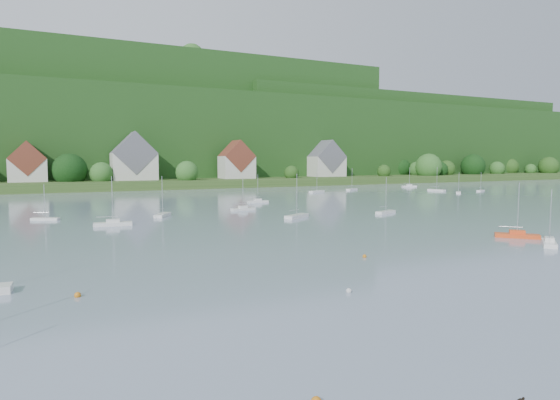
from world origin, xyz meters
name	(u,v)px	position (x,y,z in m)	size (l,w,h in m)	color
far_shore_strip	(117,183)	(0.00, 200.00, 1.50)	(600.00, 60.00, 3.00)	#2E4C1C
forested_ridge	(102,136)	(0.39, 268.57, 22.89)	(620.00, 181.22, 69.89)	#143D13
village_building_1	(28,165)	(-30.00, 189.00, 8.75)	(12.00, 9.36, 14.00)	beige
village_building_2	(134,161)	(5.00, 188.00, 10.27)	(16.00, 11.44, 18.00)	beige
village_building_3	(237,163)	(45.00, 186.00, 9.43)	(13.00, 10.40, 15.50)	beige
village_building_4	(327,162)	(90.00, 190.00, 9.59)	(15.00, 10.40, 16.50)	beige
near_sailboat_3	(549,242)	(33.85, 43.88, 0.40)	(4.93, 4.35, 6.96)	silver
near_sailboat_5	(517,235)	(35.19, 49.39, 0.42)	(4.96, 5.03, 7.45)	#E14A1C
mooring_buoy_1	(349,293)	(-0.07, 37.18, 0.00)	(0.46, 0.46, 0.46)	silver
mooring_buoy_2	(365,257)	(8.99, 47.70, 0.00)	(0.43, 0.43, 0.43)	orange
mooring_buoy_3	(78,297)	(-19.58, 45.13, 0.00)	(0.50, 0.50, 0.50)	orange
far_sailboat_cluster	(187,203)	(6.69, 115.56, 0.37)	(200.40, 71.53, 8.71)	silver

